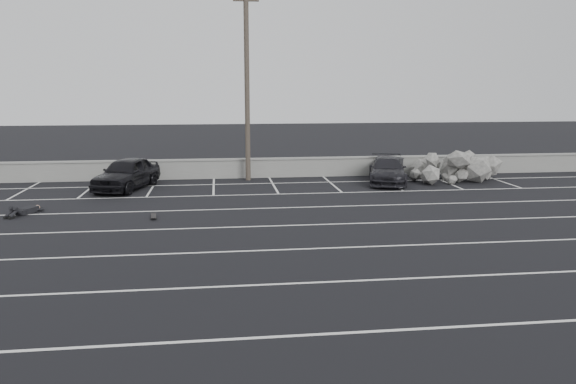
{
  "coord_description": "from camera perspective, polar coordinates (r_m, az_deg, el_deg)",
  "views": [
    {
      "loc": [
        -1.76,
        -16.33,
        4.87
      ],
      "look_at": [
        0.82,
        4.17,
        1.0
      ],
      "focal_mm": 35.0,
      "sensor_mm": 36.0,
      "label": 1
    }
  ],
  "objects": [
    {
      "name": "car_left",
      "position": [
        28.2,
        -16.08,
        1.83
      ],
      "size": [
        3.17,
        4.87,
        1.54
      ],
      "primitive_type": "imported",
      "rotation": [
        0.0,
        0.0,
        -0.32
      ],
      "color": "black",
      "rests_on": "ground"
    },
    {
      "name": "ground",
      "position": [
        17.13,
        -1.0,
        -5.91
      ],
      "size": [
        120.0,
        120.0,
        0.0
      ],
      "primitive_type": "plane",
      "color": "black",
      "rests_on": "ground"
    },
    {
      "name": "trash_bin",
      "position": [
        31.41,
        11.04,
        2.49
      ],
      "size": [
        0.92,
        0.92,
        1.07
      ],
      "rotation": [
        0.0,
        0.0,
        0.4
      ],
      "color": "black",
      "rests_on": "ground"
    },
    {
      "name": "person",
      "position": [
        24.26,
        -24.84,
        -1.43
      ],
      "size": [
        2.52,
        2.87,
        0.45
      ],
      "primitive_type": null,
      "rotation": [
        0.0,
        0.0,
        -0.42
      ],
      "color": "black",
      "rests_on": "ground"
    },
    {
      "name": "utility_pole",
      "position": [
        29.58,
        -4.19,
        10.77
      ],
      "size": [
        1.31,
        0.26,
        9.82
      ],
      "color": "#4C4238",
      "rests_on": "ground"
    },
    {
      "name": "riprap_pile",
      "position": [
        31.17,
        16.89,
        2.12
      ],
      "size": [
        5.34,
        3.73,
        1.24
      ],
      "color": "gray",
      "rests_on": "ground"
    },
    {
      "name": "car_right",
      "position": [
        29.39,
        10.05,
        2.2
      ],
      "size": [
        2.95,
        4.85,
        1.31
      ],
      "primitive_type": "imported",
      "rotation": [
        0.0,
        0.0,
        -0.26
      ],
      "color": "black",
      "rests_on": "ground"
    },
    {
      "name": "seawall",
      "position": [
        30.69,
        -3.83,
        2.48
      ],
      "size": [
        50.0,
        0.45,
        1.06
      ],
      "color": "gray",
      "rests_on": "ground"
    },
    {
      "name": "stall_lines",
      "position": [
        21.37,
        -2.49,
        -2.57
      ],
      "size": [
        36.0,
        20.05,
        0.01
      ],
      "color": "silver",
      "rests_on": "ground"
    },
    {
      "name": "skateboard",
      "position": [
        21.79,
        -13.5,
        -2.42
      ],
      "size": [
        0.27,
        0.75,
        0.09
      ],
      "rotation": [
        0.0,
        0.0,
        0.11
      ],
      "color": "black",
      "rests_on": "ground"
    }
  ]
}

